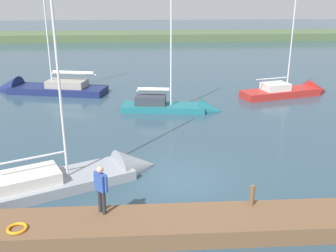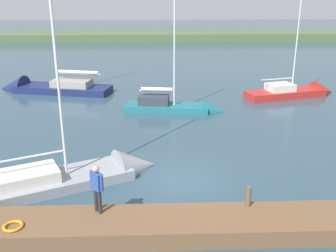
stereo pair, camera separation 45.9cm
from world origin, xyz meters
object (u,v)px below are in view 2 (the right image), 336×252
at_px(sailboat_far_right, 297,94).
at_px(sailboat_mid_channel, 76,179).
at_px(life_ring_buoy, 13,226).
at_px(person_on_dock, 97,185).
at_px(sailboat_near_dock, 181,109).
at_px(sailboat_inner_slip, 45,89).
at_px(mooring_post_near, 249,196).

bearing_deg(sailboat_far_right, sailboat_mid_channel, -152.36).
relative_size(life_ring_buoy, person_on_dock, 0.38).
relative_size(sailboat_mid_channel, sailboat_near_dock, 1.37).
bearing_deg(sailboat_near_dock, sailboat_mid_channel, -109.15).
height_order(life_ring_buoy, sailboat_inner_slip, sailboat_inner_slip).
bearing_deg(mooring_post_near, sailboat_inner_slip, -58.08).
height_order(sailboat_mid_channel, sailboat_inner_slip, sailboat_mid_channel).
bearing_deg(mooring_post_near, sailboat_far_right, -114.65).
height_order(sailboat_mid_channel, sailboat_far_right, sailboat_mid_channel).
distance_m(mooring_post_near, sailboat_far_right, 19.22).
height_order(life_ring_buoy, sailboat_near_dock, sailboat_near_dock).
bearing_deg(sailboat_near_dock, mooring_post_near, -76.21).
bearing_deg(sailboat_inner_slip, mooring_post_near, 134.89).
xyz_separation_m(sailboat_near_dock, sailboat_inner_slip, (10.82, -5.94, 0.04)).
bearing_deg(sailboat_mid_channel, sailboat_far_right, 18.11).
relative_size(sailboat_far_right, person_on_dock, 5.24).
relative_size(life_ring_buoy, sailboat_mid_channel, 0.06).
bearing_deg(sailboat_near_dock, sailboat_inner_slip, 158.98).
distance_m(sailboat_mid_channel, person_on_dock, 4.11).
bearing_deg(person_on_dock, sailboat_near_dock, 31.83).
relative_size(sailboat_inner_slip, person_on_dock, 6.37).
height_order(sailboat_near_dock, person_on_dock, sailboat_near_dock).
bearing_deg(sailboat_near_dock, person_on_dock, -97.61).
bearing_deg(sailboat_inner_slip, life_ring_buoy, 114.75).
distance_m(life_ring_buoy, person_on_dock, 2.96).
relative_size(mooring_post_near, sailboat_near_dock, 0.09).
xyz_separation_m(mooring_post_near, life_ring_buoy, (7.95, 1.06, -0.33)).
bearing_deg(sailboat_mid_channel, life_ring_buoy, -130.86).
bearing_deg(sailboat_far_right, mooring_post_near, -130.75).
distance_m(mooring_post_near, sailboat_mid_channel, 7.58).
height_order(life_ring_buoy, sailboat_far_right, sailboat_far_right).
xyz_separation_m(sailboat_inner_slip, sailboat_far_right, (-20.29, 2.25, 0.02)).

